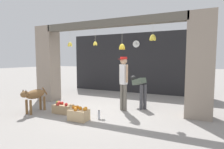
% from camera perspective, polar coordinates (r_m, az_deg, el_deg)
% --- Properties ---
extents(ground_plane, '(60.00, 60.00, 0.00)m').
position_cam_1_polar(ground_plane, '(5.87, -1.89, -11.17)').
color(ground_plane, gray).
extents(shop_back_wall, '(6.73, 0.12, 2.91)m').
position_cam_1_polar(shop_back_wall, '(8.63, 7.33, 3.71)').
color(shop_back_wall, '#232326').
rests_on(shop_back_wall, ground_plane).
extents(shop_pillar_left, '(0.70, 0.60, 2.91)m').
position_cam_1_polar(shop_pillar_left, '(7.46, -20.04, 3.29)').
color(shop_pillar_left, gray).
rests_on(shop_pillar_left, ground_plane).
extents(shop_pillar_right, '(0.70, 0.60, 2.91)m').
position_cam_1_polar(shop_pillar_right, '(5.39, 26.65, 2.57)').
color(shop_pillar_right, gray).
rests_on(shop_pillar_right, ground_plane).
extents(storefront_awning, '(4.83, 0.28, 0.99)m').
position_cam_1_polar(storefront_awning, '(5.86, -1.29, 15.99)').
color(storefront_awning, '#5B564C').
extents(dog, '(0.29, 1.01, 0.77)m').
position_cam_1_polar(dog, '(5.88, -24.05, -6.22)').
color(dog, brown).
rests_on(dog, ground_plane).
extents(shopkeeper, '(0.33, 0.30, 1.71)m').
position_cam_1_polar(shopkeeper, '(5.53, 3.79, -1.41)').
color(shopkeeper, '#6B665B').
rests_on(shopkeeper, ground_plane).
extents(worker_stooping, '(0.67, 0.65, 1.05)m').
position_cam_1_polar(worker_stooping, '(5.97, 9.01, -4.08)').
color(worker_stooping, '#424247').
rests_on(worker_stooping, ground_plane).
extents(fruit_crate_oranges, '(0.53, 0.33, 0.38)m').
position_cam_1_polar(fruit_crate_oranges, '(4.88, -10.81, -12.60)').
color(fruit_crate_oranges, tan).
rests_on(fruit_crate_oranges, ground_plane).
extents(fruit_crate_apples, '(0.58, 0.35, 0.34)m').
position_cam_1_polar(fruit_crate_apples, '(5.63, -15.81, -10.54)').
color(fruit_crate_apples, tan).
rests_on(fruit_crate_apples, ground_plane).
extents(water_bottle, '(0.07, 0.07, 0.24)m').
position_cam_1_polar(water_bottle, '(4.94, -4.29, -12.96)').
color(water_bottle, silver).
rests_on(water_bottle, ground_plane).
extents(wall_clock, '(0.35, 0.03, 0.35)m').
position_cam_1_polar(wall_clock, '(8.56, 7.90, 9.84)').
color(wall_clock, black).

